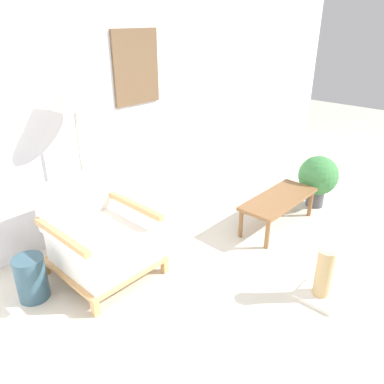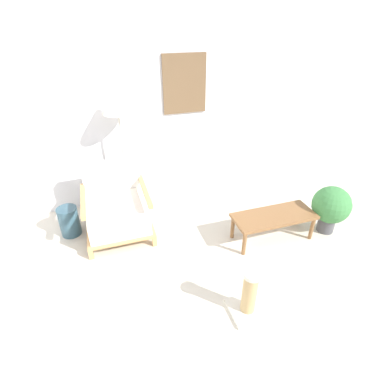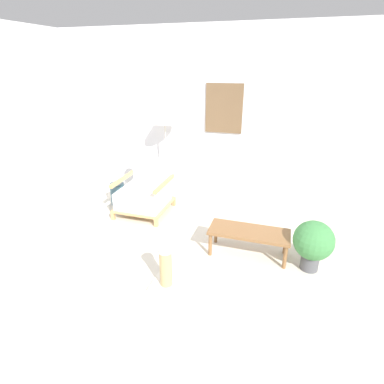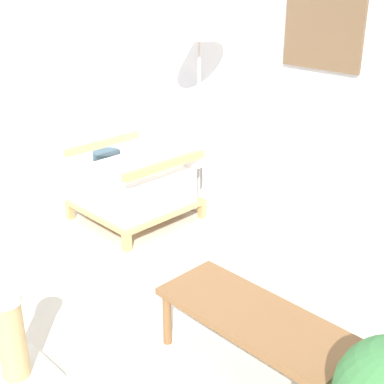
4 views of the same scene
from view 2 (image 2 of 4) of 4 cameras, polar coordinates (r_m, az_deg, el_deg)
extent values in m
plane|color=beige|center=(2.93, 14.48, -22.71)|extent=(14.00, 14.00, 0.00)
cube|color=silver|center=(4.08, -1.01, 17.25)|extent=(8.00, 0.06, 2.70)
cube|color=brown|center=(3.99, -1.42, 19.85)|extent=(0.56, 0.02, 0.72)
cube|color=tan|center=(3.51, -18.68, -11.14)|extent=(0.05, 0.05, 0.12)
cube|color=tan|center=(3.52, -7.16, -9.26)|extent=(0.05, 0.05, 0.12)
cube|color=tan|center=(4.10, -19.00, -4.44)|extent=(0.05, 0.05, 0.12)
cube|color=tan|center=(4.11, -9.26, -2.87)|extent=(0.05, 0.05, 0.12)
cube|color=tan|center=(3.74, -13.70, -5.80)|extent=(0.75, 0.79, 0.03)
cube|color=white|center=(3.64, -13.94, -4.16)|extent=(0.67, 0.69, 0.26)
cube|color=white|center=(3.80, -15.13, 3.02)|extent=(0.67, 0.08, 0.40)
cube|color=tan|center=(3.54, -20.03, -1.55)|extent=(0.05, 0.73, 0.05)
cube|color=tan|center=(3.55, -8.94, 0.23)|extent=(0.05, 0.73, 0.05)
cylinder|color=#B7B2A8|center=(4.22, -11.69, -2.85)|extent=(0.22, 0.22, 0.03)
cylinder|color=#B7B2A8|center=(3.90, -12.71, 5.26)|extent=(0.02, 0.02, 1.30)
cone|color=silver|center=(3.64, -14.16, 16.37)|extent=(0.37, 0.37, 0.26)
cube|color=brown|center=(3.57, 15.37, -4.48)|extent=(0.96, 0.39, 0.04)
cylinder|color=brown|center=(3.37, 9.93, -9.65)|extent=(0.04, 0.04, 0.30)
cylinder|color=brown|center=(3.80, 21.86, -6.44)|extent=(0.04, 0.04, 0.30)
cylinder|color=brown|center=(3.58, 7.74, -6.67)|extent=(0.04, 0.04, 0.30)
cylinder|color=brown|center=(3.99, 19.27, -3.98)|extent=(0.04, 0.04, 0.30)
cylinder|color=#2D4C5B|center=(3.87, -22.33, -5.18)|extent=(0.23, 0.23, 0.37)
cylinder|color=#4C4C51|center=(4.04, 24.15, -5.58)|extent=(0.20, 0.20, 0.19)
sphere|color=#3D7F42|center=(3.89, 25.03, -2.21)|extent=(0.44, 0.44, 0.44)
cube|color=beige|center=(2.95, 10.43, -21.16)|extent=(0.32, 0.32, 0.03)
cylinder|color=tan|center=(2.78, 10.88, -18.39)|extent=(0.13, 0.13, 0.41)
cylinder|color=beige|center=(2.62, 11.37, -15.20)|extent=(0.15, 0.15, 0.04)
camera|label=1|loc=(1.58, -76.61, -4.96)|focal=35.00mm
camera|label=3|loc=(2.18, 91.00, -5.23)|focal=28.00mm
camera|label=4|loc=(3.14, 58.04, 7.55)|focal=50.00mm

